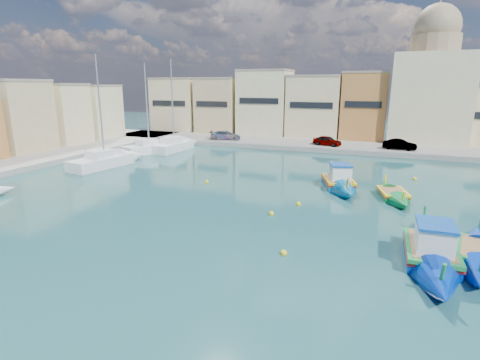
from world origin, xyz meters
The scene contains 14 objects.
ground centered at (0.00, 0.00, 0.00)m, with size 160.00×160.00×0.00m, color #163F44.
north_quay centered at (0.00, 32.00, 0.30)m, with size 80.00×8.00×0.60m, color gray.
west_quay centered at (-32.00, 8.00, 0.30)m, with size 8.00×56.00×0.60m, color gray.
north_townhouses centered at (6.68, 39.36, 5.00)m, with size 83.20×7.87×10.19m.
church_block centered at (10.00, 40.00, 8.41)m, with size 10.00×10.00×19.10m.
parked_cars centered at (-6.04, 30.50, 1.25)m, with size 28.18×2.92×1.30m.
luzzu_turquoise_cabin centered at (7.65, -0.44, 0.40)m, with size 2.45×10.40×3.33m.
luzzu_blue_cabin centered at (1.59, 11.91, 0.39)m, with size 5.04×9.30×3.21m.
luzzu_green centered at (5.92, 10.17, 0.24)m, with size 3.51×7.22×2.20m.
luzzu_blue_south centered at (9.90, 0.54, 0.25)m, with size 3.33×8.54×2.41m.
yacht_north centered at (-21.01, 24.28, 0.49)m, with size 3.22×9.50×12.48m.
yacht_midnorth centered at (-22.62, 21.34, 0.47)m, with size 5.54×8.76×11.96m.
yacht_mid centered at (-22.38, 12.79, 0.49)m, with size 3.97×10.08×12.37m.
mooring_buoys centered at (1.64, 5.62, 0.08)m, with size 22.60×19.89×0.36m.
Camera 1 is at (5.15, -19.77, 8.49)m, focal length 28.00 mm.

